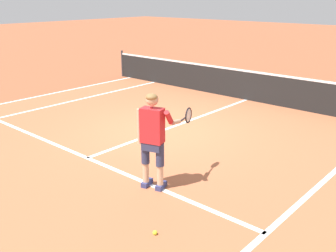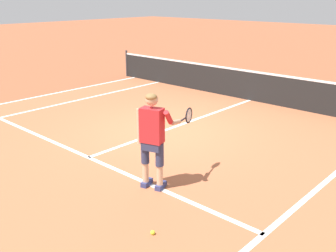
{
  "view_description": "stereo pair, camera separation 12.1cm",
  "coord_description": "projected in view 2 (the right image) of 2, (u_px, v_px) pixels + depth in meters",
  "views": [
    {
      "loc": [
        6.24,
        -6.88,
        3.23
      ],
      "look_at": [
        1.94,
        -2.0,
        1.05
      ],
      "focal_mm": 41.77,
      "sensor_mm": 36.0,
      "label": 1
    },
    {
      "loc": [
        6.33,
        -6.8,
        3.23
      ],
      "look_at": [
        1.94,
        -2.0,
        1.05
      ],
      "focal_mm": 41.77,
      "sensor_mm": 36.0,
      "label": 2
    }
  ],
  "objects": [
    {
      "name": "ground_plane",
      "position": [
        165.0,
        130.0,
        9.83
      ],
      "size": [
        80.0,
        80.0,
        0.0
      ],
      "primitive_type": "plane",
      "color": "#9E5133"
    },
    {
      "name": "line_singles_left",
      "position": [
        44.0,
        108.0,
        11.8
      ],
      "size": [
        0.1,
        9.99,
        0.01
      ],
      "primitive_type": "cube",
      "color": "white",
      "rests_on": "ground"
    },
    {
      "name": "tennis_net",
      "position": [
        251.0,
        85.0,
        12.5
      ],
      "size": [
        11.96,
        0.08,
        1.07
      ],
      "color": "#333338",
      "rests_on": "ground"
    },
    {
      "name": "tennis_ball_near_feet",
      "position": [
        153.0,
        233.0,
        5.54
      ],
      "size": [
        0.07,
        0.07,
        0.07
      ],
      "primitive_type": "sphere",
      "color": "#CCE02D",
      "rests_on": "ground"
    },
    {
      "name": "court_inner_surface",
      "position": [
        137.0,
        140.0,
        9.17
      ],
      "size": [
        10.98,
        10.39,
        0.0
      ],
      "primitive_type": "cube",
      "color": "#B2603D",
      "rests_on": "ground"
    },
    {
      "name": "line_service",
      "position": [
        89.0,
        157.0,
        8.18
      ],
      "size": [
        8.23,
        0.1,
        0.01
      ],
      "primitive_type": "cube",
      "color": "white",
      "rests_on": "ground"
    },
    {
      "name": "tennis_player",
      "position": [
        153.0,
        134.0,
        6.62
      ],
      "size": [
        0.58,
        1.22,
        1.71
      ],
      "color": "navy",
      "rests_on": "ground"
    },
    {
      "name": "line_doubles_left",
      "position": [
        21.0,
        100.0,
        12.68
      ],
      "size": [
        0.1,
        9.99,
        0.01
      ],
      "primitive_type": "cube",
      "color": "white",
      "rests_on": "ground"
    },
    {
      "name": "line_centre_service",
      "position": [
        186.0,
        123.0,
        10.42
      ],
      "size": [
        0.1,
        6.4,
        0.01
      ],
      "primitive_type": "cube",
      "color": "white",
      "rests_on": "ground"
    },
    {
      "name": "line_singles_right",
      "position": [
        306.0,
        198.0,
        6.53
      ],
      "size": [
        0.1,
        9.99,
        0.01
      ],
      "primitive_type": "cube",
      "color": "white",
      "rests_on": "ground"
    }
  ]
}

